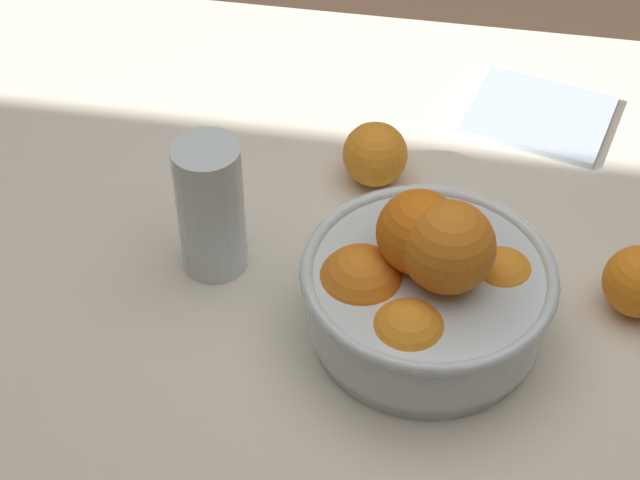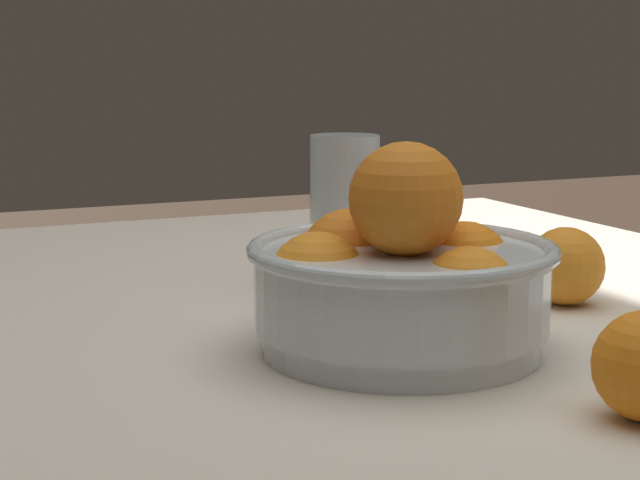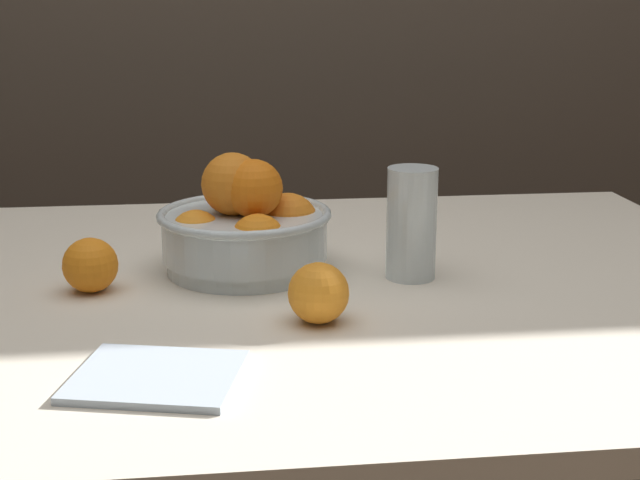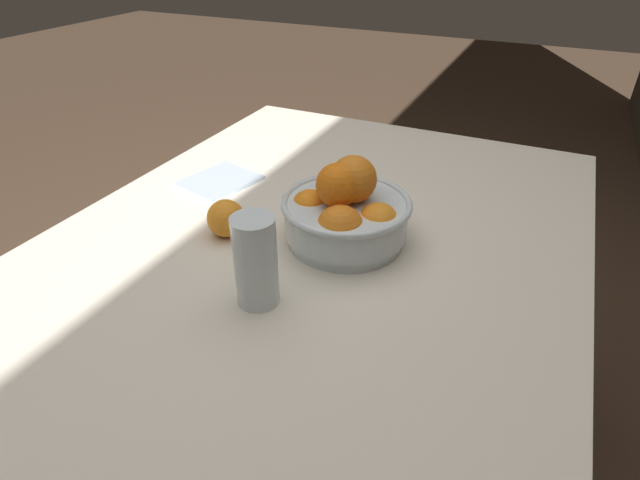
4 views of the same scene
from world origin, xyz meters
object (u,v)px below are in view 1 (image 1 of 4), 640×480
Objects in this scene: juice_glass at (210,218)px; orange_loose_front at (639,281)px; fruit_bowl at (425,287)px; orange_loose_near_bowl at (375,154)px.

juice_glass reaches higher than orange_loose_front.
juice_glass is 2.12× the size of orange_loose_front.
orange_loose_front is (-0.41, -0.02, -0.03)m from juice_glass.
fruit_bowl is 1.58× the size of juice_glass.
juice_glass reaches higher than orange_loose_near_bowl.
juice_glass is 0.21m from orange_loose_near_bowl.
fruit_bowl is 0.22m from juice_glass.
orange_loose_front is at bearing -177.90° from juice_glass.
juice_glass is at bearing -13.29° from fruit_bowl.
fruit_bowl is 0.21m from orange_loose_front.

